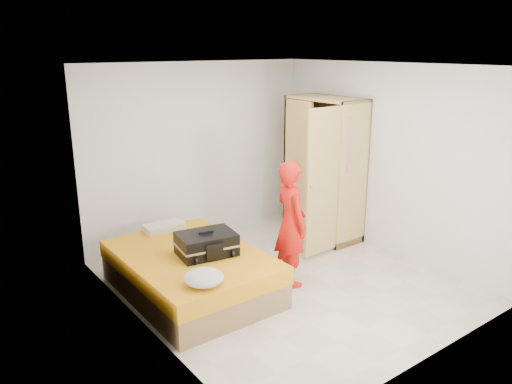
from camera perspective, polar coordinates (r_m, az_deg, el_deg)
room at (r=5.81m, az=3.45°, el=1.34°), size 4.00×4.02×2.60m
bed at (r=5.96m, az=-7.43°, el=-9.13°), size 1.42×2.02×0.50m
wardrobe at (r=7.44m, az=7.74°, el=2.18°), size 1.17×1.21×2.10m
person at (r=5.98m, az=4.01°, el=-3.59°), size 0.49×0.63×1.53m
suitcase at (r=5.76m, az=-5.67°, el=-5.92°), size 0.73×0.59×0.29m
round_cushion at (r=5.09m, az=-5.98°, el=-9.70°), size 0.40×0.40×0.15m
pillow at (r=6.59m, az=-10.45°, el=-3.96°), size 0.52×0.27×0.09m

